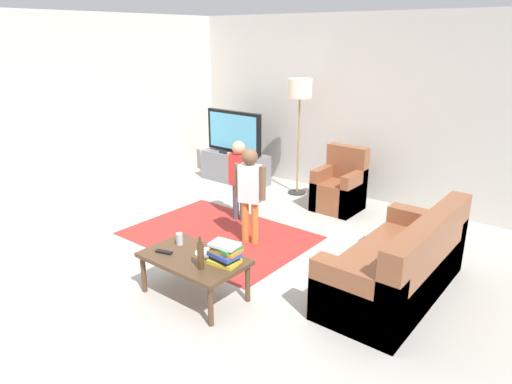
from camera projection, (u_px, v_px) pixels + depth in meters
The scene contains 17 objects.
ground at pixel (223, 261), 5.17m from camera, with size 7.80×7.80×0.00m, color #B2ADA3.
wall_back at pixel (356, 108), 6.95m from camera, with size 6.00×0.12×2.70m, color silver.
wall_left at pixel (63, 113), 6.50m from camera, with size 0.12×6.00×2.70m, color silver.
area_rug at pixel (219, 235), 5.81m from camera, with size 2.20×1.60×0.01m, color #9E2D28.
tv_stand at pixel (235, 168), 7.85m from camera, with size 1.20×0.44×0.50m.
tv at pixel (234, 133), 7.64m from camera, with size 1.10×0.28×0.71m.
couch at pixel (402, 269), 4.39m from camera, with size 0.80×1.80×0.86m.
armchair at pixel (340, 189), 6.61m from camera, with size 0.60×0.60×0.90m.
floor_lamp at pixel (300, 95), 6.86m from camera, with size 0.36×0.36×1.78m.
child_near_tv at pixel (239, 173), 6.09m from camera, with size 0.37×0.18×1.09m.
child_center at pixel (250, 188), 5.39m from camera, with size 0.38×0.20×1.17m.
coffee_table at pixel (194, 261), 4.35m from camera, with size 1.00×0.60×0.42m.
book_stack at pixel (225, 253), 4.19m from camera, with size 0.29×0.26×0.20m.
bottle at pixel (201, 255), 4.08m from camera, with size 0.06×0.06×0.31m.
tv_remote at pixel (164, 252), 4.41m from camera, with size 0.17×0.05×0.02m, color black.
soda_can at pixel (179, 239), 4.57m from camera, with size 0.07×0.07×0.12m, color silver.
plate at pixel (206, 253), 4.39m from camera, with size 0.22×0.22×0.02m.
Camera 1 is at (3.19, -3.39, 2.40)m, focal length 32.46 mm.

